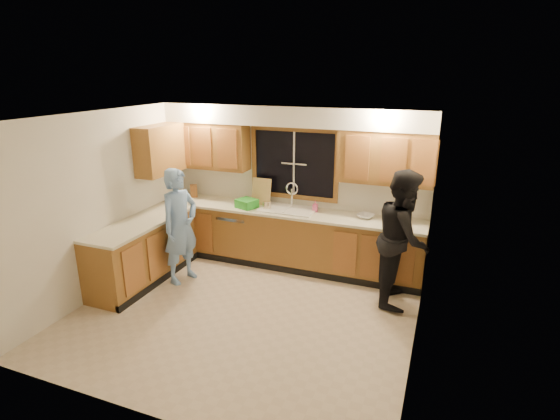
# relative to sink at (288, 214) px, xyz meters

# --- Properties ---
(floor) EXTENTS (4.20, 4.20, 0.00)m
(floor) POSITION_rel_sink_xyz_m (0.00, -1.60, -0.86)
(floor) COLOR beige
(floor) RESTS_ON ground
(ceiling) EXTENTS (4.20, 4.20, 0.00)m
(ceiling) POSITION_rel_sink_xyz_m (0.00, -1.60, 1.64)
(ceiling) COLOR white
(wall_back) EXTENTS (4.20, 0.00, 4.20)m
(wall_back) POSITION_rel_sink_xyz_m (0.00, 0.30, 0.39)
(wall_back) COLOR silver
(wall_back) RESTS_ON ground
(wall_left) EXTENTS (0.00, 3.80, 3.80)m
(wall_left) POSITION_rel_sink_xyz_m (-2.10, -1.60, 0.39)
(wall_left) COLOR silver
(wall_left) RESTS_ON ground
(wall_right) EXTENTS (0.00, 3.80, 3.80)m
(wall_right) POSITION_rel_sink_xyz_m (2.10, -1.60, 0.39)
(wall_right) COLOR silver
(wall_right) RESTS_ON ground
(base_cabinets_back) EXTENTS (4.20, 0.60, 0.88)m
(base_cabinets_back) POSITION_rel_sink_xyz_m (0.00, -0.00, -0.42)
(base_cabinets_back) COLOR #905F29
(base_cabinets_back) RESTS_ON ground
(base_cabinets_left) EXTENTS (0.60, 1.90, 0.88)m
(base_cabinets_left) POSITION_rel_sink_xyz_m (-1.80, -1.25, -0.42)
(base_cabinets_left) COLOR #905F29
(base_cabinets_left) RESTS_ON ground
(countertop_back) EXTENTS (4.20, 0.63, 0.04)m
(countertop_back) POSITION_rel_sink_xyz_m (0.00, -0.02, 0.04)
(countertop_back) COLOR beige
(countertop_back) RESTS_ON base_cabinets_back
(countertop_left) EXTENTS (0.63, 1.90, 0.04)m
(countertop_left) POSITION_rel_sink_xyz_m (-1.79, -1.25, 0.04)
(countertop_left) COLOR beige
(countertop_left) RESTS_ON base_cabinets_left
(upper_cabinets_left) EXTENTS (1.35, 0.33, 0.75)m
(upper_cabinets_left) POSITION_rel_sink_xyz_m (-1.43, 0.13, 0.96)
(upper_cabinets_left) COLOR #905F29
(upper_cabinets_left) RESTS_ON wall_back
(upper_cabinets_right) EXTENTS (1.35, 0.33, 0.75)m
(upper_cabinets_right) POSITION_rel_sink_xyz_m (1.43, 0.13, 0.96)
(upper_cabinets_right) COLOR #905F29
(upper_cabinets_right) RESTS_ON wall_back
(upper_cabinets_return) EXTENTS (0.33, 0.90, 0.75)m
(upper_cabinets_return) POSITION_rel_sink_xyz_m (-1.94, -0.48, 0.96)
(upper_cabinets_return) COLOR #905F29
(upper_cabinets_return) RESTS_ON wall_left
(soffit) EXTENTS (4.20, 0.35, 0.30)m
(soffit) POSITION_rel_sink_xyz_m (0.00, 0.12, 1.49)
(soffit) COLOR silver
(soffit) RESTS_ON wall_back
(window_frame) EXTENTS (1.44, 0.03, 1.14)m
(window_frame) POSITION_rel_sink_xyz_m (0.00, 0.29, 0.74)
(window_frame) COLOR black
(window_frame) RESTS_ON wall_back
(sink) EXTENTS (0.86, 0.52, 0.57)m
(sink) POSITION_rel_sink_xyz_m (0.00, 0.00, 0.00)
(sink) COLOR white
(sink) RESTS_ON countertop_back
(dishwasher) EXTENTS (0.60, 0.56, 0.82)m
(dishwasher) POSITION_rel_sink_xyz_m (-0.85, -0.01, -0.45)
(dishwasher) COLOR silver
(dishwasher) RESTS_ON floor
(stove) EXTENTS (0.58, 0.75, 0.90)m
(stove) POSITION_rel_sink_xyz_m (-1.80, -1.82, -0.41)
(stove) COLOR silver
(stove) RESTS_ON floor
(man) EXTENTS (0.55, 0.70, 1.70)m
(man) POSITION_rel_sink_xyz_m (-1.26, -1.06, -0.02)
(man) COLOR #719BD6
(man) RESTS_ON floor
(woman) EXTENTS (0.73, 0.92, 1.82)m
(woman) POSITION_rel_sink_xyz_m (1.81, -0.53, 0.04)
(woman) COLOR black
(woman) RESTS_ON floor
(knife_block) EXTENTS (0.15, 0.14, 0.21)m
(knife_block) POSITION_rel_sink_xyz_m (-1.76, 0.12, 0.16)
(knife_block) COLOR #9C5E2B
(knife_block) RESTS_ON countertop_back
(cutting_board) EXTENTS (0.33, 0.12, 0.43)m
(cutting_board) POSITION_rel_sink_xyz_m (-0.50, 0.14, 0.27)
(cutting_board) COLOR tan
(cutting_board) RESTS_ON countertop_back
(dish_crate) EXTENTS (0.36, 0.35, 0.13)m
(dish_crate) POSITION_rel_sink_xyz_m (-0.65, -0.11, 0.12)
(dish_crate) COLOR #269225
(dish_crate) RESTS_ON countertop_back
(soap_bottle) EXTENTS (0.08, 0.09, 0.17)m
(soap_bottle) POSITION_rel_sink_xyz_m (0.42, 0.09, 0.14)
(soap_bottle) COLOR #E65792
(soap_bottle) RESTS_ON countertop_back
(bowl) EXTENTS (0.31, 0.31, 0.06)m
(bowl) POSITION_rel_sink_xyz_m (1.20, 0.06, 0.08)
(bowl) COLOR silver
(bowl) RESTS_ON countertop_back
(can_left) EXTENTS (0.08, 0.08, 0.13)m
(can_left) POSITION_rel_sink_xyz_m (-0.29, -0.08, 0.12)
(can_left) COLOR beige
(can_left) RESTS_ON countertop_back
(can_right) EXTENTS (0.09, 0.09, 0.13)m
(can_right) POSITION_rel_sink_xyz_m (-0.33, -0.11, 0.12)
(can_right) COLOR beige
(can_right) RESTS_ON countertop_back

